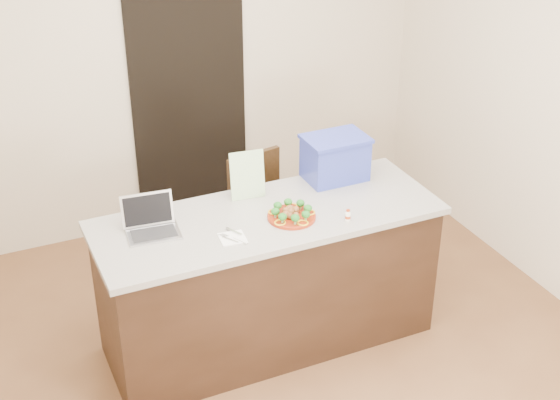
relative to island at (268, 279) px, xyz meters
name	(u,v)px	position (x,y,z in m)	size (l,w,h in m)	color
ground	(285,362)	(0.00, -0.25, -0.46)	(4.00, 4.00, 0.00)	brown
room_shell	(286,119)	(0.00, -0.25, 1.16)	(4.00, 4.00, 4.00)	white
doorway	(189,101)	(0.10, 1.73, 0.54)	(0.90, 0.02, 2.00)	black
island	(268,279)	(0.00, 0.00, 0.00)	(2.06, 0.76, 0.92)	black
plate	(292,216)	(0.11, -0.10, 0.47)	(0.28, 0.28, 0.02)	maroon
meatballs	(291,212)	(0.10, -0.09, 0.50)	(0.11, 0.11, 0.04)	brown
broccoli	(292,210)	(0.11, -0.10, 0.51)	(0.24, 0.24, 0.04)	#165418
pepper_rings	(292,215)	(0.11, -0.10, 0.48)	(0.27, 0.28, 0.01)	gold
napkin	(232,238)	(-0.29, -0.16, 0.46)	(0.14, 0.14, 0.01)	white
fork	(229,237)	(-0.31, -0.16, 0.47)	(0.07, 0.13, 0.00)	silver
knife	(239,237)	(-0.26, -0.18, 0.47)	(0.07, 0.21, 0.01)	white
yogurt_bottle	(348,216)	(0.39, -0.25, 0.49)	(0.03, 0.03, 0.07)	white
laptop	(151,222)	(-0.67, 0.10, 0.51)	(0.31, 0.26, 0.21)	#B4B4B9
leaflet	(247,175)	(-0.03, 0.24, 0.61)	(0.21, 0.00, 0.30)	white
blue_box	(335,158)	(0.58, 0.26, 0.60)	(0.40, 0.29, 0.29)	#2D3AA4
chair	(260,211)	(0.24, 0.70, 0.06)	(0.48, 0.48, 0.92)	#352010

